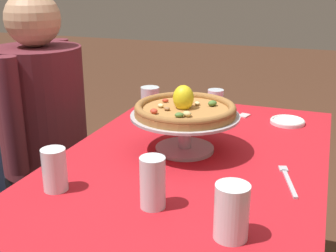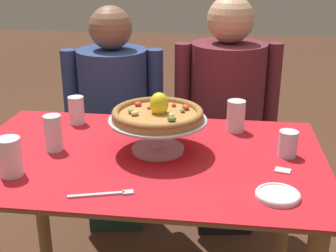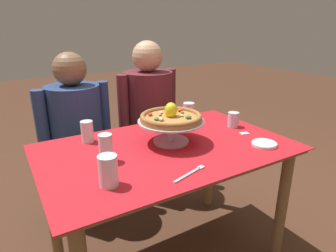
{
  "view_description": "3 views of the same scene",
  "coord_description": "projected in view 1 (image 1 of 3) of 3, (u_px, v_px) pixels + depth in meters",
  "views": [
    {
      "loc": [
        -1.19,
        -0.36,
        1.26
      ],
      "look_at": [
        0.1,
        0.12,
        0.78
      ],
      "focal_mm": 46.47,
      "sensor_mm": 36.0,
      "label": 1
    },
    {
      "loc": [
        0.27,
        -1.42,
        1.38
      ],
      "look_at": [
        0.08,
        0.08,
        0.8
      ],
      "focal_mm": 48.15,
      "sensor_mm": 36.0,
      "label": 2
    },
    {
      "loc": [
        -0.7,
        -1.17,
        1.31
      ],
      "look_at": [
        0.05,
        0.08,
        0.8
      ],
      "focal_mm": 30.91,
      "sensor_mm": 36.0,
      "label": 3
    }
  ],
  "objects": [
    {
      "name": "pizza",
      "position": [
        185.0,
        108.0,
        1.36
      ],
      "size": [
        0.32,
        0.32,
        0.09
      ],
      "color": "#AD753D",
      "rests_on": "pizza_stand"
    },
    {
      "name": "water_glass_back_left",
      "position": [
        55.0,
        172.0,
        1.14
      ],
      "size": [
        0.06,
        0.06,
        0.11
      ],
      "color": "white",
      "rests_on": "dining_table"
    },
    {
      "name": "water_glass_side_left",
      "position": [
        154.0,
        186.0,
        1.05
      ],
      "size": [
        0.06,
        0.06,
        0.13
      ],
      "color": "silver",
      "rests_on": "dining_table"
    },
    {
      "name": "pizza_stand",
      "position": [
        185.0,
        127.0,
        1.38
      ],
      "size": [
        0.35,
        0.35,
        0.12
      ],
      "color": "#B7B7C1",
      "rests_on": "dining_table"
    },
    {
      "name": "side_plate",
      "position": [
        287.0,
        121.0,
        1.66
      ],
      "size": [
        0.13,
        0.13,
        0.02
      ],
      "color": "white",
      "rests_on": "dining_table"
    },
    {
      "name": "dinner_fork",
      "position": [
        288.0,
        179.0,
        1.2
      ],
      "size": [
        0.19,
        0.07,
        0.01
      ],
      "color": "#B7B7C1",
      "rests_on": "dining_table"
    },
    {
      "name": "diner_right",
      "position": [
        44.0,
        135.0,
        1.9
      ],
      "size": [
        0.52,
        0.42,
        1.21
      ],
      "color": "black",
      "rests_on": "ground"
    },
    {
      "name": "water_glass_back_right",
      "position": [
        150.0,
        105.0,
        1.71
      ],
      "size": [
        0.07,
        0.07,
        0.12
      ],
      "color": "silver",
      "rests_on": "dining_table"
    },
    {
      "name": "water_glass_side_right",
      "position": [
        215.0,
        102.0,
        1.8
      ],
      "size": [
        0.07,
        0.07,
        0.09
      ],
      "color": "silver",
      "rests_on": "dining_table"
    },
    {
      "name": "water_glass_front_left",
      "position": [
        231.0,
        215.0,
        0.92
      ],
      "size": [
        0.08,
        0.08,
        0.13
      ],
      "color": "white",
      "rests_on": "dining_table"
    },
    {
      "name": "sugar_packet",
      "position": [
        244.0,
        115.0,
        1.75
      ],
      "size": [
        0.06,
        0.05,
        0.0
      ],
      "primitive_type": "cube",
      "rotation": [
        0.0,
        0.0,
        2.89
      ],
      "color": "beige",
      "rests_on": "dining_table"
    },
    {
      "name": "dining_table",
      "position": [
        192.0,
        189.0,
        1.39
      ],
      "size": [
        1.27,
        0.8,
        0.72
      ],
      "color": "olive",
      "rests_on": "ground"
    }
  ]
}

